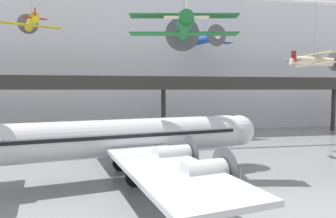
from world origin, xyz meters
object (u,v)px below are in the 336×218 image
at_px(suspended_plane_green_biplane, 184,26).
at_px(suspended_plane_blue_trainer, 205,40).
at_px(airliner_silver_main, 122,138).
at_px(stanchion_barrier, 241,176).
at_px(suspended_plane_cream_biplane, 314,61).
at_px(suspended_plane_yellow_lowwing, 31,23).

bearing_deg(suspended_plane_green_biplane, suspended_plane_blue_trainer, -10.72).
height_order(airliner_silver_main, stanchion_barrier, airliner_silver_main).
bearing_deg(suspended_plane_cream_biplane, airliner_silver_main, -161.11).
bearing_deg(suspended_plane_cream_biplane, suspended_plane_yellow_lowwing, 164.03).
distance_m(airliner_silver_main, suspended_plane_cream_biplane, 23.27).
bearing_deg(suspended_plane_yellow_lowwing, stanchion_barrier, -156.97).
distance_m(airliner_silver_main, stanchion_barrier, 9.92).
bearing_deg(suspended_plane_green_biplane, suspended_plane_cream_biplane, -59.89).
relative_size(suspended_plane_blue_trainer, stanchion_barrier, 8.62).
bearing_deg(airliner_silver_main, suspended_plane_blue_trainer, 46.86).
xyz_separation_m(airliner_silver_main, suspended_plane_yellow_lowwing, (-10.93, 17.23, 12.46)).
bearing_deg(suspended_plane_yellow_lowwing, airliner_silver_main, -170.59).
bearing_deg(stanchion_barrier, suspended_plane_cream_biplane, 33.95).
xyz_separation_m(suspended_plane_green_biplane, suspended_plane_yellow_lowwing, (-16.05, 17.06, 3.36)).
distance_m(suspended_plane_cream_biplane, stanchion_barrier, 17.77).
height_order(airliner_silver_main, suspended_plane_blue_trainer, suspended_plane_blue_trainer).
distance_m(suspended_plane_yellow_lowwing, stanchion_barrier, 31.96).
bearing_deg(suspended_plane_cream_biplane, suspended_plane_green_biplane, -157.08).
distance_m(suspended_plane_green_biplane, stanchion_barrier, 12.95).
relative_size(suspended_plane_cream_biplane, suspended_plane_green_biplane, 1.09).
distance_m(airliner_silver_main, suspended_plane_yellow_lowwing, 23.91).
distance_m(airliner_silver_main, suspended_plane_green_biplane, 10.45).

